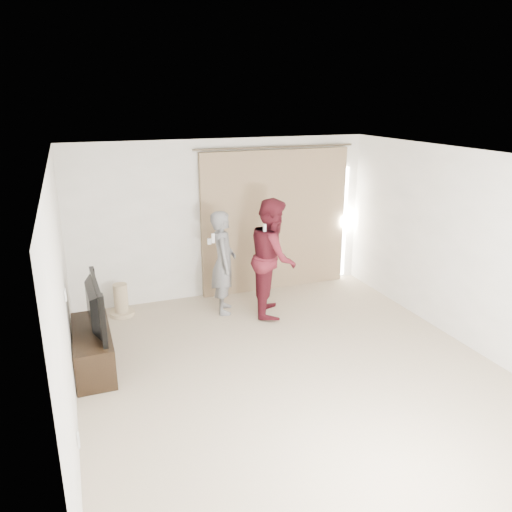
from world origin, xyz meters
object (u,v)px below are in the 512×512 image
at_px(person_woman, 273,257).
at_px(tv, 88,307).
at_px(person_man, 223,262).
at_px(tv_console, 93,349).

bearing_deg(person_woman, tv, -164.19).
height_order(person_man, person_woman, person_woman).
bearing_deg(person_man, tv, -152.03).
bearing_deg(person_man, tv_console, -152.03).
relative_size(tv, person_man, 0.69).
bearing_deg(tv, person_man, -64.28).
xyz_separation_m(tv_console, person_woman, (2.72, 0.77, 0.66)).
height_order(tv_console, person_man, person_man).
height_order(tv_console, person_woman, person_woman).
height_order(tv_console, tv, tv).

